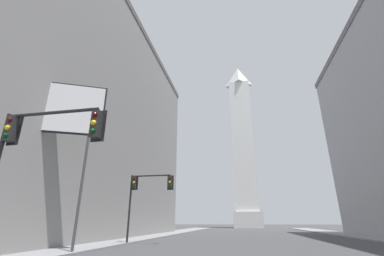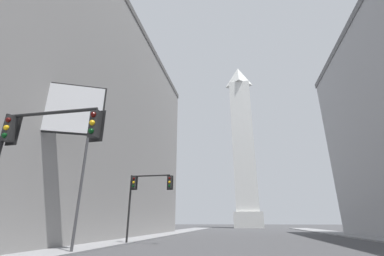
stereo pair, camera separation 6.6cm
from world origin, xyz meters
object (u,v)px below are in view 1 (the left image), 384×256
at_px(obelisk, 243,143).
at_px(traffic_light_mid_left, 144,191).
at_px(billboard_sign, 66,113).
at_px(traffic_light_near_left, 32,146).

bearing_deg(obelisk, traffic_light_mid_left, -98.96).
bearing_deg(billboard_sign, obelisk, 79.58).
distance_m(obelisk, billboard_sign, 76.75).
xyz_separation_m(traffic_light_mid_left, billboard_sign, (-3.20, -8.15, 4.64)).
distance_m(traffic_light_mid_left, billboard_sign, 9.91).
distance_m(obelisk, traffic_light_near_left, 83.46).
height_order(traffic_light_mid_left, billboard_sign, billboard_sign).
bearing_deg(billboard_sign, traffic_light_near_left, -58.60).
distance_m(traffic_light_near_left, billboard_sign, 8.72).
bearing_deg(billboard_sign, traffic_light_mid_left, 68.58).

